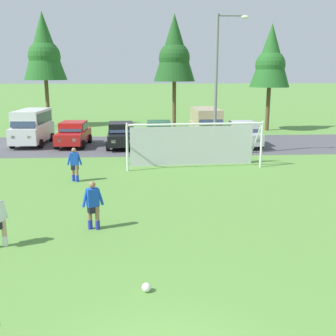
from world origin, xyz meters
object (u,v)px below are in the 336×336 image
Objects in this scene: parked_car_slot_right at (243,134)px; parked_car_slot_center_left at (121,135)px; player_striker_near at (75,165)px; parked_car_slot_far_left at (32,126)px; parked_car_slot_left at (74,134)px; soccer_ball at (146,287)px; parked_car_slot_center at (159,133)px; street_lamp at (219,85)px; soccer_goal at (193,143)px; player_midfield_center at (93,205)px; parked_car_slot_center_right at (206,124)px.

parked_car_slot_center_left is at bearing 179.57° from parked_car_slot_right.
player_striker_near is 0.38× the size of parked_car_slot_center_left.
parked_car_slot_far_left is 3.17m from parked_car_slot_left.
parked_car_slot_center is at bearing 86.89° from soccer_ball.
parked_car_slot_far_left is 1.14× the size of parked_car_slot_left.
parked_car_slot_left reaches higher than soccer_ball.
player_striker_near is 10.23m from street_lamp.
street_lamp is (-2.55, -3.55, 3.48)m from parked_car_slot_right.
street_lamp reaches higher than parked_car_slot_right.
soccer_goal is 0.89× the size of street_lamp.
parked_car_slot_center is (9.15, -0.85, -0.47)m from parked_car_slot_far_left.
soccer_goal reaches higher than soccer_ball.
parked_car_slot_right is at bearing -5.57° from parked_car_slot_far_left.
parked_car_slot_left is (-5.01, 20.02, 0.77)m from soccer_ball.
parked_car_slot_center is 0.51× the size of street_lamp.
player_striker_near is at bearing -65.78° from parked_car_slot_far_left.
player_striker_near is 10.66m from parked_car_slot_center.
parked_car_slot_right is 5.59m from street_lamp.
soccer_goal is 6.74m from player_striker_near.
parked_car_slot_center reaches higher than player_midfield_center.
player_midfield_center is (1.61, -6.16, 0.00)m from player_striker_near.
player_striker_near and player_midfield_center have the same top height.
soccer_ball is 13.49m from soccer_goal.
parked_car_slot_far_left and parked_car_slot_center_right have the same top height.
soccer_ball is at bearing -67.06° from player_midfield_center.
parked_car_slot_right is at bearing -3.57° from parked_car_slot_left.
parked_car_slot_far_left is 13.90m from street_lamp.
street_lamp is at bearing 54.50° from soccer_goal.
parked_car_slot_right is 0.50× the size of street_lamp.
parked_car_slot_center_left is (-1.59, 19.33, 0.77)m from soccer_ball.
player_striker_near is 0.38× the size of parked_car_slot_left.
parked_car_slot_center_left is 1.02× the size of parked_car_slot_right.
soccer_goal is 7.53m from parked_car_slot_center_left.
player_midfield_center is 0.19× the size of street_lamp.
soccer_ball is 0.05× the size of parked_car_slot_center_left.
player_striker_near is at bearing 108.04° from soccer_ball.
soccer_ball is 0.05× the size of parked_car_slot_center_right.
parked_car_slot_left is 0.51× the size of street_lamp.
soccer_ball is 0.05× the size of parked_car_slot_center.
parked_car_slot_center_left reaches higher than soccer_ball.
player_striker_near is at bearing -126.01° from parked_car_slot_center_right.
soccer_goal is 10.34m from parked_car_slot_left.
parked_car_slot_center_right is 3.12m from parked_car_slot_right.
parked_car_slot_center_right is at bearing 77.52° from soccer_ball.
parked_car_slot_center is at bearing 65.62° from player_striker_near.
soccer_goal is at bearing -125.50° from street_lamp.
player_midfield_center is 0.39× the size of parked_car_slot_right.
soccer_ball is 16.90m from street_lamp.
soccer_goal is 1.75× the size of parked_car_slot_center_left.
parked_car_slot_right is at bearing 60.02° from player_midfield_center.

